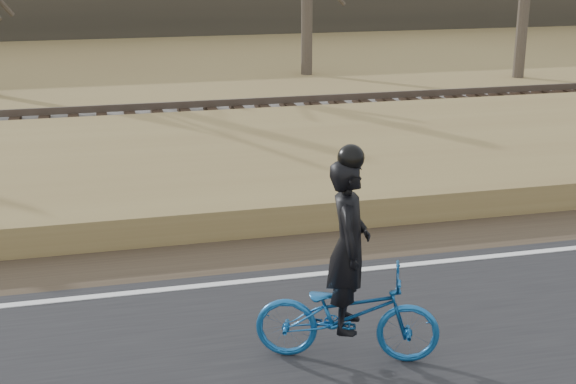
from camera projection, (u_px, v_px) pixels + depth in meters
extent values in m
plane|color=olive|center=(21.00, 316.00, 9.24)|extent=(120.00, 120.00, 0.00)
cube|color=silver|center=(22.00, 304.00, 9.41)|extent=(120.00, 0.12, 0.01)
cube|color=#473A2B|center=(27.00, 275.00, 10.35)|extent=(120.00, 1.60, 0.04)
cube|color=olive|center=(36.00, 193.00, 13.06)|extent=(120.00, 5.00, 0.44)
cube|color=slate|center=(44.00, 139.00, 16.58)|extent=(120.00, 3.00, 0.45)
cube|color=black|center=(43.00, 125.00, 16.49)|extent=(120.00, 2.40, 0.14)
cube|color=brown|center=(41.00, 126.00, 15.78)|extent=(120.00, 0.07, 0.15)
cube|color=brown|center=(44.00, 111.00, 17.11)|extent=(120.00, 0.07, 0.15)
imported|color=#155192|center=(347.00, 314.00, 8.07)|extent=(1.96, 1.24, 0.97)
imported|color=black|center=(349.00, 246.00, 7.85)|extent=(0.61, 0.74, 1.75)
sphere|color=black|center=(351.00, 158.00, 7.58)|extent=(0.26, 0.26, 0.26)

